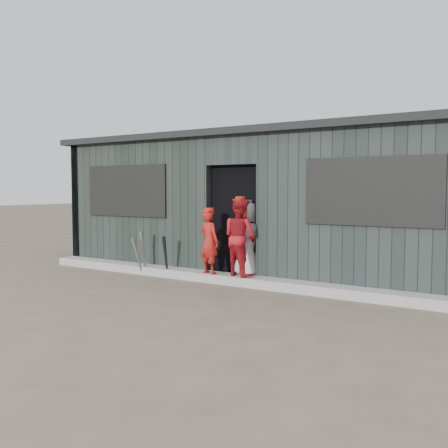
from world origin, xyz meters
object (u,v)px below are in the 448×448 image
Objects in this scene: player_red_left at (209,242)px; bat_mid at (138,256)px; player_red_right at (240,237)px; dugout at (271,204)px; bat_left at (143,253)px; bat_right at (166,257)px; player_grey_back at (248,241)px.

bat_mid is at bearing 19.72° from player_red_left.
dugout reaches higher than player_red_right.
bat_mid is 2.76m from dugout.
bat_right is at bearing -5.06° from bat_left.
player_red_right is (0.53, 0.13, 0.10)m from player_red_left.
bat_mid is 0.09× the size of dugout.
bat_mid is 0.65× the size of player_red_left.
player_grey_back reaches higher than bat_left.
player_red_right is (2.02, 0.12, 0.39)m from bat_left.
dugout is (-0.29, 1.65, 0.49)m from player_red_right.
bat_mid is at bearing -92.20° from bat_left.
dugout is at bearing 45.61° from bat_left.
dugout is at bearing -83.42° from player_red_left.
dugout reaches higher than player_grey_back.
player_red_left is (1.50, 0.14, 0.34)m from bat_mid.
dugout reaches higher than player_red_left.
player_red_left is 0.56m from player_red_right.
dugout is (-0.26, 1.34, 0.60)m from player_grey_back.
bat_right is 1.54m from player_grey_back.
player_red_right is 0.16× the size of dugout.
bat_right is 0.59× the size of player_red_right.
bat_left is 1.08× the size of bat_right.
bat_mid is 0.59m from bat_right.
player_red_left is at bearing 5.39° from bat_mid.
player_red_right reaches higher than bat_mid.
player_grey_back reaches higher than bat_mid.
dugout is (1.17, 1.82, 0.91)m from bat_right.
player_red_right is at bearing -80.15° from dugout.
player_red_left is 0.67m from player_grey_back.
player_red_left reaches higher than bat_mid.
player_red_right is 0.33m from player_grey_back.
player_grey_back is (-0.03, 0.31, -0.11)m from player_red_right.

